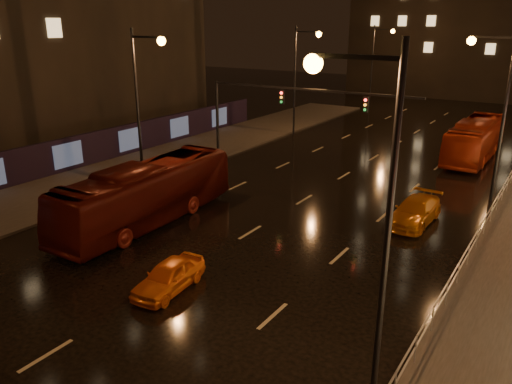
% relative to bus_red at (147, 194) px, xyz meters
% --- Properties ---
extents(ground, '(140.00, 140.00, 0.00)m').
position_rel_bus_red_xyz_m(ground, '(5.41, 11.80, -1.63)').
color(ground, black).
rests_on(ground, ground).
extents(sidewalk_left, '(7.00, 70.00, 0.15)m').
position_rel_bus_red_xyz_m(sidewalk_left, '(-8.09, 6.80, -1.56)').
color(sidewalk_left, '#38332D').
rests_on(sidewalk_left, ground).
extents(hoarding_left, '(0.30, 46.00, 2.50)m').
position_rel_bus_red_xyz_m(hoarding_left, '(-11.79, 3.80, -0.38)').
color(hoarding_left, black).
rests_on(hoarding_left, ground).
extents(traffic_signal, '(15.31, 0.32, 6.20)m').
position_rel_bus_red_xyz_m(traffic_signal, '(0.35, 11.80, 3.10)').
color(traffic_signal, black).
rests_on(traffic_signal, ground).
extents(streetlight_right, '(2.64, 0.50, 10.00)m').
position_rel_bus_red_xyz_m(streetlight_right, '(14.33, -6.20, 4.80)').
color(streetlight_right, black).
rests_on(streetlight_right, ground).
extents(railing_right, '(0.05, 56.00, 1.00)m').
position_rel_bus_red_xyz_m(railing_right, '(15.61, 9.80, -0.73)').
color(railing_right, '#99999E').
rests_on(railing_right, sidewalk_right).
extents(bus_red, '(3.24, 11.82, 3.26)m').
position_rel_bus_red_xyz_m(bus_red, '(0.00, 0.00, 0.00)').
color(bus_red, '#50100B').
rests_on(bus_red, ground).
extents(bus_curb, '(2.68, 11.22, 3.12)m').
position_rel_bus_red_xyz_m(bus_curb, '(12.10, 23.79, -0.07)').
color(bus_curb, '#9F270F').
rests_on(bus_curb, ground).
extents(taxi_near, '(1.80, 3.75, 1.24)m').
position_rel_bus_red_xyz_m(taxi_near, '(5.91, -4.84, -1.01)').
color(taxi_near, orange).
rests_on(taxi_near, ground).
extents(taxi_far, '(2.05, 4.69, 1.34)m').
position_rel_bus_red_xyz_m(taxi_far, '(12.13, 7.71, -0.96)').
color(taxi_far, '#C16812').
rests_on(taxi_far, ground).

